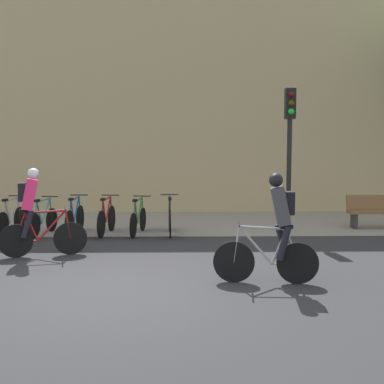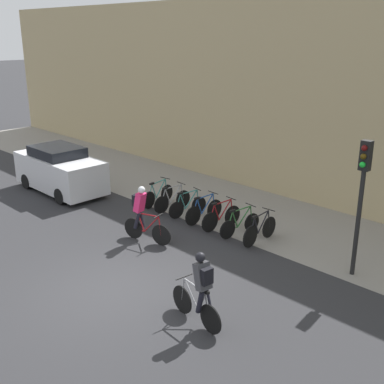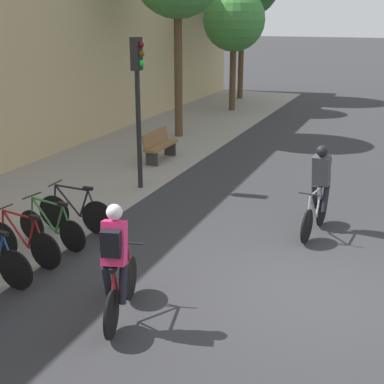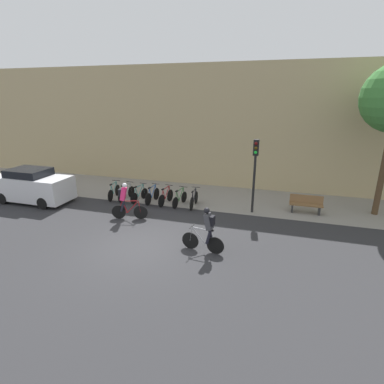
{
  "view_description": "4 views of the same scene",
  "coord_description": "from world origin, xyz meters",
  "px_view_note": "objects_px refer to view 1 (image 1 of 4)",
  "views": [
    {
      "loc": [
        1.14,
        -7.16,
        2.17
      ],
      "look_at": [
        1.34,
        2.65,
        1.27
      ],
      "focal_mm": 45.0,
      "sensor_mm": 36.0,
      "label": 1
    },
    {
      "loc": [
        9.01,
        -6.23,
        6.19
      ],
      "look_at": [
        -1.05,
        3.76,
        1.45
      ],
      "focal_mm": 45.0,
      "sensor_mm": 36.0,
      "label": 2
    },
    {
      "loc": [
        -7.55,
        -1.09,
        4.16
      ],
      "look_at": [
        0.81,
        2.32,
        1.15
      ],
      "focal_mm": 50.0,
      "sensor_mm": 36.0,
      "label": 3
    },
    {
      "loc": [
        5.02,
        -9.41,
        5.6
      ],
      "look_at": [
        1.4,
        2.58,
        1.57
      ],
      "focal_mm": 28.0,
      "sensor_mm": 36.0,
      "label": 4
    }
  ],
  "objects_px": {
    "cyclist_pink": "(33,210)",
    "traffic_light_pole": "(290,134)",
    "parked_bike_1": "(11,219)",
    "parked_bike_3": "(75,219)",
    "parked_bike_2": "(43,220)",
    "bench": "(377,211)",
    "parked_bike_6": "(170,218)",
    "cyclist_grey": "(277,225)",
    "parked_bike_5": "(138,219)",
    "parked_bike_4": "(107,219)"
  },
  "relations": [
    {
      "from": "parked_bike_1",
      "to": "parked_bike_5",
      "type": "relative_size",
      "value": 1.0
    },
    {
      "from": "parked_bike_1",
      "to": "bench",
      "type": "distance_m",
      "value": 9.6
    },
    {
      "from": "bench",
      "to": "parked_bike_6",
      "type": "bearing_deg",
      "value": -171.76
    },
    {
      "from": "parked_bike_6",
      "to": "cyclist_grey",
      "type": "bearing_deg",
      "value": -67.92
    },
    {
      "from": "cyclist_pink",
      "to": "parked_bike_6",
      "type": "relative_size",
      "value": 1.05
    },
    {
      "from": "parked_bike_2",
      "to": "parked_bike_5",
      "type": "bearing_deg",
      "value": -0.02
    },
    {
      "from": "cyclist_grey",
      "to": "parked_bike_3",
      "type": "bearing_deg",
      "value": 133.16
    },
    {
      "from": "parked_bike_1",
      "to": "parked_bike_4",
      "type": "height_order",
      "value": "parked_bike_4"
    },
    {
      "from": "cyclist_pink",
      "to": "parked_bike_2",
      "type": "height_order",
      "value": "cyclist_pink"
    },
    {
      "from": "parked_bike_6",
      "to": "parked_bike_3",
      "type": "bearing_deg",
      "value": -179.99
    },
    {
      "from": "cyclist_pink",
      "to": "cyclist_grey",
      "type": "relative_size",
      "value": 1.0
    },
    {
      "from": "parked_bike_6",
      "to": "bench",
      "type": "bearing_deg",
      "value": 8.24
    },
    {
      "from": "parked_bike_2",
      "to": "parked_bike_3",
      "type": "distance_m",
      "value": 0.79
    },
    {
      "from": "parked_bike_1",
      "to": "parked_bike_3",
      "type": "xyz_separation_m",
      "value": [
        1.59,
        0.0,
        0.01
      ]
    },
    {
      "from": "parked_bike_4",
      "to": "parked_bike_5",
      "type": "height_order",
      "value": "parked_bike_4"
    },
    {
      "from": "parked_bike_4",
      "to": "parked_bike_6",
      "type": "distance_m",
      "value": 1.59
    },
    {
      "from": "parked_bike_3",
      "to": "parked_bike_5",
      "type": "relative_size",
      "value": 1.03
    },
    {
      "from": "cyclist_pink",
      "to": "parked_bike_3",
      "type": "height_order",
      "value": "cyclist_pink"
    },
    {
      "from": "cyclist_grey",
      "to": "parked_bike_6",
      "type": "relative_size",
      "value": 1.05
    },
    {
      "from": "cyclist_pink",
      "to": "traffic_light_pole",
      "type": "distance_m",
      "value": 6.42
    },
    {
      "from": "parked_bike_5",
      "to": "cyclist_grey",
      "type": "bearing_deg",
      "value": -59.75
    },
    {
      "from": "cyclist_pink",
      "to": "parked_bike_3",
      "type": "relative_size",
      "value": 1.06
    },
    {
      "from": "parked_bike_1",
      "to": "parked_bike_2",
      "type": "xyz_separation_m",
      "value": [
        0.79,
        0.0,
        -0.01
      ]
    },
    {
      "from": "cyclist_grey",
      "to": "traffic_light_pole",
      "type": "height_order",
      "value": "traffic_light_pole"
    },
    {
      "from": "parked_bike_5",
      "to": "parked_bike_6",
      "type": "bearing_deg",
      "value": 0.12
    },
    {
      "from": "parked_bike_2",
      "to": "parked_bike_5",
      "type": "distance_m",
      "value": 2.38
    },
    {
      "from": "parked_bike_1",
      "to": "parked_bike_3",
      "type": "relative_size",
      "value": 0.98
    },
    {
      "from": "traffic_light_pole",
      "to": "parked_bike_5",
      "type": "bearing_deg",
      "value": -178.32
    },
    {
      "from": "parked_bike_1",
      "to": "cyclist_grey",
      "type": "bearing_deg",
      "value": -37.73
    },
    {
      "from": "cyclist_pink",
      "to": "parked_bike_4",
      "type": "distance_m",
      "value": 2.74
    },
    {
      "from": "cyclist_pink",
      "to": "parked_bike_5",
      "type": "xyz_separation_m",
      "value": [
        1.84,
        2.47,
        -0.56
      ]
    },
    {
      "from": "parked_bike_4",
      "to": "traffic_light_pole",
      "type": "distance_m",
      "value": 5.08
    },
    {
      "from": "parked_bike_1",
      "to": "parked_bike_6",
      "type": "bearing_deg",
      "value": 0.01
    },
    {
      "from": "parked_bike_5",
      "to": "parked_bike_4",
      "type": "bearing_deg",
      "value": 179.9
    },
    {
      "from": "parked_bike_5",
      "to": "cyclist_pink",
      "type": "bearing_deg",
      "value": -126.71
    },
    {
      "from": "parked_bike_6",
      "to": "cyclist_pink",
      "type": "bearing_deg",
      "value": -136.83
    },
    {
      "from": "cyclist_pink",
      "to": "parked_bike_5",
      "type": "distance_m",
      "value": 3.14
    },
    {
      "from": "parked_bike_2",
      "to": "traffic_light_pole",
      "type": "xyz_separation_m",
      "value": [
        6.2,
        0.11,
        2.15
      ]
    },
    {
      "from": "cyclist_grey",
      "to": "parked_bike_5",
      "type": "xyz_separation_m",
      "value": [
        -2.61,
        4.47,
        -0.56
      ]
    },
    {
      "from": "parked_bike_2",
      "to": "traffic_light_pole",
      "type": "bearing_deg",
      "value": 1.02
    },
    {
      "from": "parked_bike_2",
      "to": "bench",
      "type": "relative_size",
      "value": 0.97
    },
    {
      "from": "parked_bike_3",
      "to": "parked_bike_4",
      "type": "relative_size",
      "value": 1.01
    },
    {
      "from": "parked_bike_6",
      "to": "parked_bike_1",
      "type": "bearing_deg",
      "value": -179.99
    },
    {
      "from": "traffic_light_pole",
      "to": "bench",
      "type": "relative_size",
      "value": 2.3
    },
    {
      "from": "cyclist_pink",
      "to": "parked_bike_2",
      "type": "xyz_separation_m",
      "value": [
        -0.54,
        2.47,
        -0.57
      ]
    },
    {
      "from": "parked_bike_6",
      "to": "bench",
      "type": "height_order",
      "value": "parked_bike_6"
    },
    {
      "from": "parked_bike_6",
      "to": "parked_bike_4",
      "type": "bearing_deg",
      "value": -179.99
    },
    {
      "from": "traffic_light_pole",
      "to": "cyclist_pink",
      "type": "bearing_deg",
      "value": -155.45
    },
    {
      "from": "cyclist_pink",
      "to": "traffic_light_pole",
      "type": "bearing_deg",
      "value": 24.55
    },
    {
      "from": "parked_bike_1",
      "to": "traffic_light_pole",
      "type": "distance_m",
      "value": 7.31
    }
  ]
}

